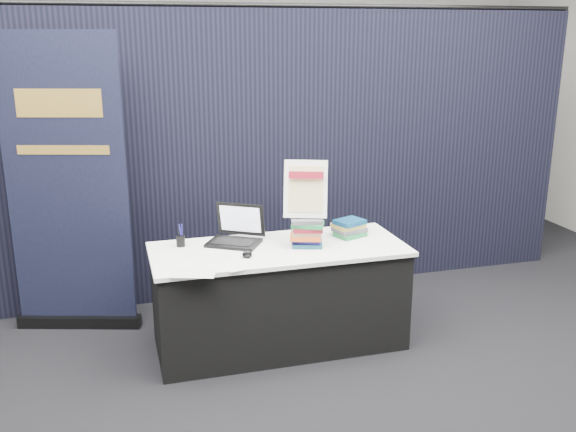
{
  "coord_description": "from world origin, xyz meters",
  "views": [
    {
      "loc": [
        -1.11,
        -3.6,
        2.22
      ],
      "look_at": [
        0.07,
        0.55,
        0.98
      ],
      "focal_mm": 40.0,
      "sensor_mm": 36.0,
      "label": 1
    }
  ],
  "objects_px": {
    "book_stack_tall": "(307,232)",
    "pullup_banner": "(69,204)",
    "stacking_chair": "(332,234)",
    "book_stack_short": "(349,228)",
    "laptop": "(232,234)",
    "display_table": "(279,296)",
    "info_sign": "(306,190)"
  },
  "relations": [
    {
      "from": "display_table",
      "to": "book_stack_short",
      "type": "distance_m",
      "value": 0.73
    },
    {
      "from": "info_sign",
      "to": "stacking_chair",
      "type": "height_order",
      "value": "info_sign"
    },
    {
      "from": "info_sign",
      "to": "pullup_banner",
      "type": "xyz_separation_m",
      "value": [
        -1.62,
        0.7,
        -0.16
      ]
    },
    {
      "from": "info_sign",
      "to": "pullup_banner",
      "type": "height_order",
      "value": "pullup_banner"
    },
    {
      "from": "display_table",
      "to": "info_sign",
      "type": "bearing_deg",
      "value": 3.13
    },
    {
      "from": "laptop",
      "to": "stacking_chair",
      "type": "bearing_deg",
      "value": 66.21
    },
    {
      "from": "info_sign",
      "to": "laptop",
      "type": "bearing_deg",
      "value": 179.16
    },
    {
      "from": "book_stack_tall",
      "to": "stacking_chair",
      "type": "relative_size",
      "value": 0.28
    },
    {
      "from": "display_table",
      "to": "pullup_banner",
      "type": "bearing_deg",
      "value": 153.41
    },
    {
      "from": "display_table",
      "to": "book_stack_tall",
      "type": "relative_size",
      "value": 7.03
    },
    {
      "from": "stacking_chair",
      "to": "info_sign",
      "type": "bearing_deg",
      "value": -139.27
    },
    {
      "from": "info_sign",
      "to": "stacking_chair",
      "type": "relative_size",
      "value": 0.45
    },
    {
      "from": "laptop",
      "to": "book_stack_tall",
      "type": "xyz_separation_m",
      "value": [
        0.49,
        -0.22,
        0.04
      ]
    },
    {
      "from": "laptop",
      "to": "book_stack_short",
      "type": "distance_m",
      "value": 0.87
    },
    {
      "from": "laptop",
      "to": "info_sign",
      "type": "distance_m",
      "value": 0.63
    },
    {
      "from": "display_table",
      "to": "stacking_chair",
      "type": "bearing_deg",
      "value": 51.42
    },
    {
      "from": "display_table",
      "to": "info_sign",
      "type": "distance_m",
      "value": 0.8
    },
    {
      "from": "book_stack_tall",
      "to": "info_sign",
      "type": "height_order",
      "value": "info_sign"
    },
    {
      "from": "laptop",
      "to": "display_table",
      "type": "bearing_deg",
      "value": -2.66
    },
    {
      "from": "book_stack_short",
      "to": "stacking_chair",
      "type": "bearing_deg",
      "value": 78.98
    },
    {
      "from": "display_table",
      "to": "pullup_banner",
      "type": "height_order",
      "value": "pullup_banner"
    },
    {
      "from": "book_stack_short",
      "to": "pullup_banner",
      "type": "xyz_separation_m",
      "value": [
        -1.99,
        0.6,
        0.18
      ]
    },
    {
      "from": "book_stack_tall",
      "to": "pullup_banner",
      "type": "height_order",
      "value": "pullup_banner"
    },
    {
      "from": "display_table",
      "to": "book_stack_tall",
      "type": "distance_m",
      "value": 0.52
    },
    {
      "from": "display_table",
      "to": "book_stack_short",
      "type": "bearing_deg",
      "value": 11.03
    },
    {
      "from": "display_table",
      "to": "stacking_chair",
      "type": "height_order",
      "value": "stacking_chair"
    },
    {
      "from": "book_stack_short",
      "to": "book_stack_tall",
      "type": "bearing_deg",
      "value": -160.58
    },
    {
      "from": "stacking_chair",
      "to": "laptop",
      "type": "bearing_deg",
      "value": -164.11
    },
    {
      "from": "laptop",
      "to": "pullup_banner",
      "type": "relative_size",
      "value": 0.2
    },
    {
      "from": "laptop",
      "to": "stacking_chair",
      "type": "distance_m",
      "value": 1.28
    },
    {
      "from": "book_stack_tall",
      "to": "stacking_chair",
      "type": "distance_m",
      "value": 1.12
    },
    {
      "from": "info_sign",
      "to": "stacking_chair",
      "type": "bearing_deg",
      "value": 79.73
    }
  ]
}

